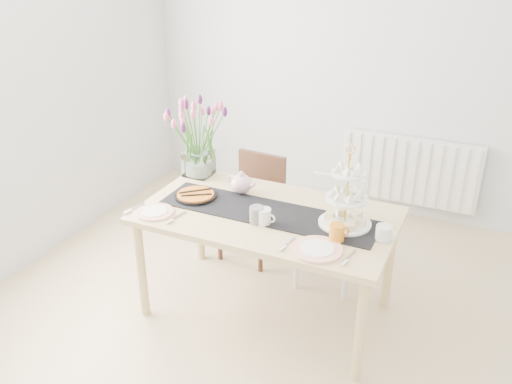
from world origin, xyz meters
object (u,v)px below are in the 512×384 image
at_px(teapot, 242,184).
at_px(plate_right, 317,249).
at_px(plate_left, 155,212).
at_px(tart_tin, 196,196).
at_px(mug_orange, 337,233).
at_px(cake_stand, 346,205).
at_px(radiator, 409,170).
at_px(chair_brown, 256,198).
at_px(dining_table, 267,224).
at_px(mug_grey, 257,215).
at_px(tulip_vase, 197,126).
at_px(chair_white, 332,223).
at_px(cream_jug, 383,233).
at_px(mug_white, 264,217).

xyz_separation_m(teapot, plate_right, (0.70, -0.48, -0.06)).
height_order(plate_left, plate_right, plate_right).
height_order(tart_tin, mug_orange, mug_orange).
xyz_separation_m(teapot, mug_orange, (0.77, -0.33, -0.02)).
bearing_deg(mug_orange, cake_stand, 52.72).
distance_m(radiator, mug_orange, 1.96).
xyz_separation_m(chair_brown, cake_stand, (0.88, -0.63, 0.42)).
bearing_deg(dining_table, plate_left, -155.42).
distance_m(dining_table, cake_stand, 0.53).
height_order(cake_stand, mug_grey, cake_stand).
height_order(cake_stand, plate_right, cake_stand).
distance_m(tulip_vase, teapot, 0.54).
xyz_separation_m(dining_table, tart_tin, (-0.52, -0.00, 0.09)).
xyz_separation_m(cake_stand, tart_tin, (-1.00, -0.05, -0.12)).
xyz_separation_m(chair_white, plate_left, (-0.91, -0.87, 0.31)).
bearing_deg(tulip_vase, chair_brown, 48.25).
bearing_deg(cream_jug, plate_right, -120.87).
xyz_separation_m(teapot, cream_jug, (1.00, -0.21, -0.03)).
bearing_deg(plate_left, mug_grey, 13.54).
bearing_deg(cake_stand, tart_tin, -176.99).
relative_size(chair_white, tart_tin, 2.82).
distance_m(chair_brown, mug_grey, 0.96).
bearing_deg(mug_grey, mug_white, -19.54).
distance_m(cream_jug, mug_orange, 0.27).
distance_m(radiator, tulip_vase, 2.04).
bearing_deg(chair_white, chair_brown, 169.92).
bearing_deg(plate_right, mug_grey, 160.68).
xyz_separation_m(chair_brown, mug_grey, (0.38, -0.82, 0.34)).
bearing_deg(plate_left, teapot, 51.97).
height_order(dining_table, tulip_vase, tulip_vase).
bearing_deg(tart_tin, chair_white, 36.64).
xyz_separation_m(mug_grey, plate_left, (-0.64, -0.15, -0.05)).
distance_m(cake_stand, cream_jug, 0.27).
height_order(cream_jug, mug_white, mug_white).
height_order(chair_white, mug_grey, mug_grey).
height_order(chair_brown, tart_tin, chair_brown).
distance_m(chair_brown, cake_stand, 1.16).
bearing_deg(mug_white, teapot, 139.19).
height_order(chair_white, mug_orange, mug_orange).
relative_size(teapot, mug_white, 2.29).
bearing_deg(mug_white, dining_table, 111.01).
height_order(radiator, tulip_vase, tulip_vase).
bearing_deg(plate_right, tart_tin, 162.88).
bearing_deg(chair_white, mug_grey, -112.51).
relative_size(cake_stand, plate_left, 1.95).
xyz_separation_m(tart_tin, plate_right, (0.95, -0.29, -0.01)).
xyz_separation_m(cake_stand, mug_grey, (-0.50, -0.19, -0.08)).
xyz_separation_m(tart_tin, mug_grey, (0.51, -0.14, 0.04)).
xyz_separation_m(radiator, mug_grey, (-0.60, -1.91, 0.35)).
bearing_deg(cake_stand, chair_brown, 144.46).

